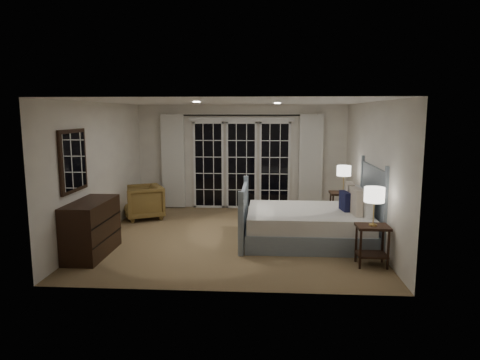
# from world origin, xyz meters

# --- Properties ---
(floor) EXTENTS (5.00, 5.00, 0.00)m
(floor) POSITION_xyz_m (0.00, 0.00, 0.00)
(floor) COLOR olive
(floor) RESTS_ON ground
(ceiling) EXTENTS (5.00, 5.00, 0.00)m
(ceiling) POSITION_xyz_m (0.00, 0.00, 2.50)
(ceiling) COLOR white
(ceiling) RESTS_ON wall_back
(wall_left) EXTENTS (0.02, 5.00, 2.50)m
(wall_left) POSITION_xyz_m (-2.50, 0.00, 1.25)
(wall_left) COLOR white
(wall_left) RESTS_ON floor
(wall_right) EXTENTS (0.02, 5.00, 2.50)m
(wall_right) POSITION_xyz_m (2.50, 0.00, 1.25)
(wall_right) COLOR white
(wall_right) RESTS_ON floor
(wall_back) EXTENTS (5.00, 0.02, 2.50)m
(wall_back) POSITION_xyz_m (0.00, 2.50, 1.25)
(wall_back) COLOR white
(wall_back) RESTS_ON floor
(wall_front) EXTENTS (5.00, 0.02, 2.50)m
(wall_front) POSITION_xyz_m (0.00, -2.50, 1.25)
(wall_front) COLOR white
(wall_front) RESTS_ON floor
(french_doors) EXTENTS (2.50, 0.04, 2.20)m
(french_doors) POSITION_xyz_m (0.00, 2.46, 1.09)
(french_doors) COLOR black
(french_doors) RESTS_ON wall_back
(curtain_rod) EXTENTS (3.50, 0.03, 0.03)m
(curtain_rod) POSITION_xyz_m (0.00, 2.40, 2.25)
(curtain_rod) COLOR black
(curtain_rod) RESTS_ON wall_back
(curtain_left) EXTENTS (0.55, 0.10, 2.25)m
(curtain_left) POSITION_xyz_m (-1.65, 2.38, 1.15)
(curtain_left) COLOR silver
(curtain_left) RESTS_ON curtain_rod
(curtain_right) EXTENTS (0.55, 0.10, 2.25)m
(curtain_right) POSITION_xyz_m (1.65, 2.38, 1.15)
(curtain_right) COLOR silver
(curtain_right) RESTS_ON curtain_rod
(downlight_a) EXTENTS (0.12, 0.12, 0.01)m
(downlight_a) POSITION_xyz_m (0.80, 0.60, 2.49)
(downlight_a) COLOR white
(downlight_a) RESTS_ON ceiling
(downlight_b) EXTENTS (0.12, 0.12, 0.01)m
(downlight_b) POSITION_xyz_m (-0.60, -0.40, 2.49)
(downlight_b) COLOR white
(downlight_b) RESTS_ON ceiling
(bed) EXTENTS (2.36, 1.70, 1.38)m
(bed) POSITION_xyz_m (1.41, -0.21, 0.34)
(bed) COLOR gray
(bed) RESTS_ON floor
(nightstand_left) EXTENTS (0.48, 0.39, 0.63)m
(nightstand_left) POSITION_xyz_m (2.21, -1.40, 0.41)
(nightstand_left) COLOR black
(nightstand_left) RESTS_ON floor
(nightstand_right) EXTENTS (0.53, 0.43, 0.69)m
(nightstand_right) POSITION_xyz_m (2.18, 0.99, 0.46)
(nightstand_right) COLOR black
(nightstand_right) RESTS_ON floor
(lamp_left) EXTENTS (0.30, 0.30, 0.58)m
(lamp_left) POSITION_xyz_m (2.21, -1.40, 1.09)
(lamp_left) COLOR #D5AD55
(lamp_left) RESTS_ON nightstand_left
(lamp_right) EXTENTS (0.28, 0.28, 0.55)m
(lamp_right) POSITION_xyz_m (2.18, 0.99, 1.13)
(lamp_right) COLOR #D5AD55
(lamp_right) RESTS_ON nightstand_right
(armchair) EXTENTS (1.08, 1.07, 0.74)m
(armchair) POSITION_xyz_m (-2.10, 1.29, 0.37)
(armchair) COLOR olive
(armchair) RESTS_ON floor
(dresser) EXTENTS (0.54, 1.27, 0.90)m
(dresser) POSITION_xyz_m (-2.23, -1.18, 0.45)
(dresser) COLOR black
(dresser) RESTS_ON floor
(mirror) EXTENTS (0.05, 0.85, 1.00)m
(mirror) POSITION_xyz_m (-2.47, -1.18, 1.55)
(mirror) COLOR black
(mirror) RESTS_ON wall_left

